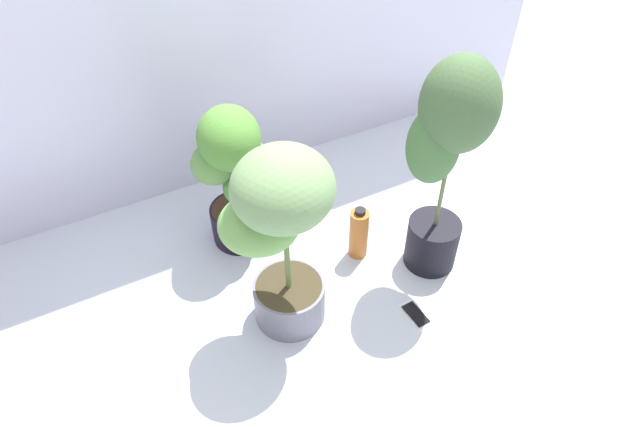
# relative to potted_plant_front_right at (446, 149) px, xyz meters

# --- Properties ---
(ground_plane) EXTENTS (8.00, 8.00, 0.00)m
(ground_plane) POSITION_rel_potted_plant_front_right_xyz_m (-0.30, 0.11, -0.59)
(ground_plane) COLOR silver
(ground_plane) RESTS_ON ground
(potted_plant_front_right) EXTENTS (0.39, 0.39, 0.95)m
(potted_plant_front_right) POSITION_rel_potted_plant_front_right_xyz_m (0.00, 0.00, 0.00)
(potted_plant_front_right) COLOR black
(potted_plant_front_right) RESTS_ON ground
(potted_plant_back_left) EXTENTS (0.38, 0.34, 0.66)m
(potted_plant_back_left) POSITION_rel_potted_plant_front_right_xyz_m (-0.64, 0.51, -0.22)
(potted_plant_back_left) COLOR black
(potted_plant_back_left) RESTS_ON ground
(potted_plant_front_left) EXTENTS (0.45, 0.38, 0.78)m
(potted_plant_front_left) POSITION_rel_potted_plant_front_right_xyz_m (-0.65, 0.03, -0.11)
(potted_plant_front_left) COLOR slate
(potted_plant_front_left) RESTS_ON ground
(cell_phone) EXTENTS (0.08, 0.15, 0.01)m
(cell_phone) POSITION_rel_potted_plant_front_right_xyz_m (-0.21, -0.22, -0.59)
(cell_phone) COLOR white
(cell_phone) RESTS_ON ground
(nutrient_bottle) EXTENTS (0.08, 0.08, 0.26)m
(nutrient_bottle) POSITION_rel_potted_plant_front_right_xyz_m (-0.23, 0.18, -0.47)
(nutrient_bottle) COLOR #BA6323
(nutrient_bottle) RESTS_ON ground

